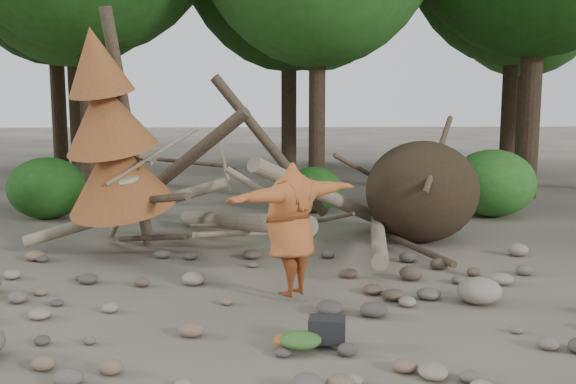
{
  "coord_description": "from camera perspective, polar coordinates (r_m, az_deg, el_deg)",
  "views": [
    {
      "loc": [
        -0.59,
        -7.87,
        2.73
      ],
      "look_at": [
        -0.14,
        1.5,
        1.4
      ],
      "focal_mm": 40.0,
      "sensor_mm": 36.0,
      "label": 1
    }
  ],
  "objects": [
    {
      "name": "ground",
      "position": [
        8.35,
        1.48,
        -11.02
      ],
      "size": [
        120.0,
        120.0,
        0.0
      ],
      "primitive_type": "plane",
      "color": "#514C44",
      "rests_on": "ground"
    },
    {
      "name": "deadfall_pile",
      "position": [
        12.51,
        9.32,
        -0.2
      ],
      "size": [
        8.55,
        5.24,
        3.3
      ],
      "color": "#332619",
      "rests_on": "ground"
    },
    {
      "name": "dead_conifer",
      "position": [
        11.54,
        -15.44,
        4.71
      ],
      "size": [
        2.06,
        2.16,
        4.35
      ],
      "color": "#4C3F30",
      "rests_on": "ground"
    },
    {
      "name": "bush_left",
      "position": [
        15.98,
        -20.62,
        0.33
      ],
      "size": [
        1.8,
        1.8,
        1.44
      ],
      "primitive_type": "ellipsoid",
      "color": "#1A4813",
      "rests_on": "ground"
    },
    {
      "name": "bush_mid",
      "position": [
        15.88,
        2.3,
        0.22
      ],
      "size": [
        1.4,
        1.4,
        1.12
      ],
      "primitive_type": "ellipsoid",
      "color": "#235C1A",
      "rests_on": "ground"
    },
    {
      "name": "bush_right",
      "position": [
        16.0,
        17.72,
        0.77
      ],
      "size": [
        2.0,
        2.0,
        1.6
      ],
      "primitive_type": "ellipsoid",
      "color": "#2C6D22",
      "rests_on": "ground"
    },
    {
      "name": "frisbee_thrower",
      "position": [
        8.77,
        0.25,
        -3.31
      ],
      "size": [
        3.5,
        1.87,
        1.84
      ],
      "color": "#A75325",
      "rests_on": "ground"
    },
    {
      "name": "backpack",
      "position": [
        7.37,
        3.48,
        -12.55
      ],
      "size": [
        0.45,
        0.34,
        0.27
      ],
      "primitive_type": "cube",
      "rotation": [
        0.0,
        0.0,
        -0.17
      ],
      "color": "black",
      "rests_on": "ground"
    },
    {
      "name": "cloth_green",
      "position": [
        7.22,
        1.1,
        -13.39
      ],
      "size": [
        0.47,
        0.39,
        0.18
      ],
      "primitive_type": "ellipsoid",
      "color": "#356227",
      "rests_on": "ground"
    },
    {
      "name": "cloth_orange",
      "position": [
        7.29,
        0.11,
        -13.39
      ],
      "size": [
        0.35,
        0.29,
        0.13
      ],
      "primitive_type": "ellipsoid",
      "color": "#A9531D",
      "rests_on": "ground"
    },
    {
      "name": "boulder_mid_right",
      "position": [
        9.18,
        16.65,
        -8.4
      ],
      "size": [
        0.6,
        0.54,
        0.36
      ],
      "primitive_type": "ellipsoid",
      "color": "gray",
      "rests_on": "ground"
    }
  ]
}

